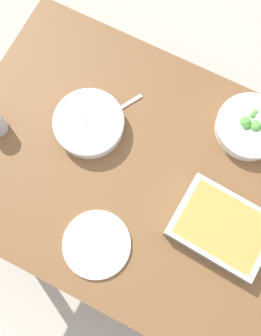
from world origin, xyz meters
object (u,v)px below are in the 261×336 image
baking_dish (222,227)px  side_plate (97,244)px  stew_bowl (89,123)px  broccoli_bowl (250,127)px  spoon_by_stew (114,111)px

baking_dish → side_plate: size_ratio=1.42×
stew_bowl → baking_dish: bearing=-12.2°
stew_bowl → broccoli_bowl: broccoli_bowl is taller
stew_bowl → broccoli_bowl: bearing=25.7°
stew_bowl → baking_dish: (0.54, -0.12, 0.00)m
broccoli_bowl → side_plate: 0.65m
side_plate → spoon_by_stew: side_plate is taller
baking_dish → side_plate: 0.40m
baking_dish → spoon_by_stew: 0.53m
spoon_by_stew → broccoli_bowl: bearing=18.7°
baking_dish → stew_bowl: bearing=167.8°
stew_bowl → broccoli_bowl: 0.55m
stew_bowl → baking_dish: size_ratio=0.77×
stew_bowl → baking_dish: 0.55m
side_plate → stew_bowl: bearing=121.4°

